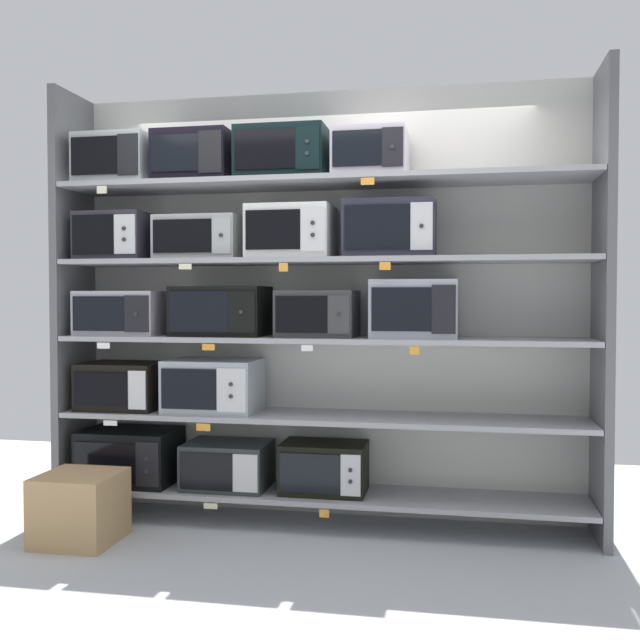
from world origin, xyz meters
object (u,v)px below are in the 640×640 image
(microwave_13, at_px, (118,161))
(microwave_6, at_px, (221,311))
(microwave_2, at_px, (324,467))
(microwave_0, at_px, (130,456))
(microwave_4, at_px, (213,385))
(microwave_7, at_px, (318,314))
(microwave_3, at_px, (123,386))
(shipping_carton, at_px, (80,508))
(microwave_8, at_px, (414,309))
(microwave_14, at_px, (196,158))
(microwave_15, at_px, (283,155))
(microwave_11, at_px, (292,233))
(microwave_16, at_px, (371,155))
(microwave_12, at_px, (390,229))
(microwave_9, at_px, (117,237))
(microwave_1, at_px, (228,465))
(microwave_10, at_px, (200,238))
(microwave_5, at_px, (124,313))

(microwave_13, bearing_deg, microwave_6, -0.02)
(microwave_2, bearing_deg, microwave_0, 179.99)
(microwave_4, height_order, microwave_7, microwave_7)
(microwave_3, relative_size, microwave_4, 0.89)
(microwave_3, height_order, shipping_carton, microwave_3)
(microwave_8, distance_m, microwave_14, 1.61)
(microwave_7, distance_m, microwave_14, 1.21)
(microwave_0, relative_size, microwave_15, 1.09)
(microwave_11, xyz_separation_m, microwave_16, (0.47, -0.00, 0.44))
(microwave_3, distance_m, microwave_12, 1.93)
(microwave_12, height_order, microwave_13, microwave_13)
(microwave_9, relative_size, microwave_12, 0.82)
(microwave_1, relative_size, microwave_2, 1.01)
(microwave_0, relative_size, microwave_8, 1.17)
(microwave_0, relative_size, microwave_7, 1.27)
(microwave_11, xyz_separation_m, shipping_carton, (-1.09, -0.56, -1.56))
(microwave_8, xyz_separation_m, microwave_11, (-0.73, -0.00, 0.45))
(microwave_6, height_order, microwave_16, microwave_16)
(microwave_14, bearing_deg, microwave_1, -0.11)
(microwave_6, height_order, shipping_carton, microwave_6)
(microwave_8, height_order, microwave_10, microwave_10)
(microwave_2, xyz_separation_m, shipping_carton, (-1.28, -0.56, -0.16))
(microwave_9, relative_size, microwave_11, 0.88)
(microwave_1, relative_size, microwave_11, 1.03)
(microwave_5, relative_size, microwave_14, 1.12)
(microwave_10, bearing_deg, microwave_2, -0.01)
(microwave_2, distance_m, shipping_carton, 1.41)
(microwave_6, xyz_separation_m, microwave_9, (-0.68, -0.00, 0.46))
(microwave_1, distance_m, microwave_16, 2.06)
(microwave_2, distance_m, microwave_9, 1.92)
(microwave_2, distance_m, microwave_7, 0.92)
(microwave_12, bearing_deg, microwave_13, 180.00)
(microwave_0, distance_m, microwave_2, 1.24)
(microwave_8, xyz_separation_m, microwave_14, (-1.33, 0.00, 0.92))
(microwave_2, distance_m, microwave_13, 2.28)
(microwave_10, relative_size, microwave_13, 1.13)
(microwave_10, height_order, microwave_14, microwave_14)
(microwave_16, bearing_deg, microwave_11, 179.99)
(microwave_2, relative_size, microwave_10, 0.98)
(shipping_carton, bearing_deg, microwave_7, 24.06)
(microwave_7, distance_m, shipping_carton, 1.74)
(microwave_15, bearing_deg, microwave_10, -179.99)
(microwave_1, xyz_separation_m, microwave_11, (0.41, 0.00, 1.42))
(microwave_7, height_order, microwave_14, microwave_14)
(microwave_1, distance_m, microwave_13, 2.01)
(microwave_5, distance_m, microwave_7, 1.24)
(microwave_12, distance_m, microwave_16, 0.45)
(microwave_5, height_order, microwave_8, microwave_8)
(microwave_8, bearing_deg, microwave_14, 180.00)
(microwave_8, distance_m, microwave_10, 1.37)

